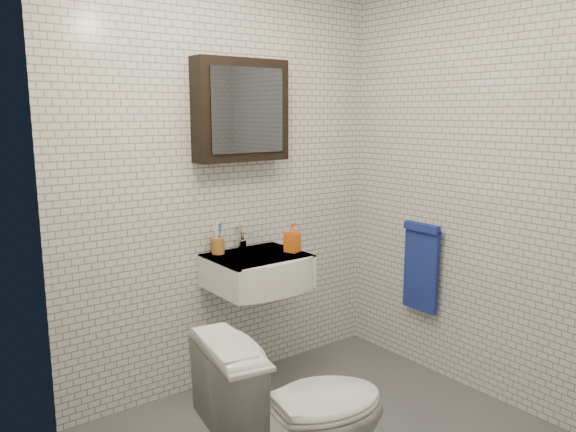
# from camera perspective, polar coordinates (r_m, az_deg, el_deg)

# --- Properties ---
(room_shell) EXTENTS (2.22, 2.02, 2.51)m
(room_shell) POSITION_cam_1_polar(r_m,az_deg,el_deg) (2.63, 5.30, 5.60)
(room_shell) COLOR silver
(room_shell) RESTS_ON ground
(washbasin) EXTENTS (0.55, 0.50, 0.20)m
(washbasin) POSITION_cam_1_polar(r_m,az_deg,el_deg) (3.36, -2.76, -5.64)
(washbasin) COLOR white
(washbasin) RESTS_ON room_shell
(faucet) EXTENTS (0.06, 0.20, 0.15)m
(faucet) POSITION_cam_1_polar(r_m,az_deg,el_deg) (3.48, -4.61, -2.36)
(faucet) COLOR silver
(faucet) RESTS_ON washbasin
(mirror_cabinet) EXTENTS (0.60, 0.15, 0.60)m
(mirror_cabinet) POSITION_cam_1_polar(r_m,az_deg,el_deg) (3.39, -4.77, 10.64)
(mirror_cabinet) COLOR black
(mirror_cabinet) RESTS_ON room_shell
(towel_rail) EXTENTS (0.09, 0.30, 0.58)m
(towel_rail) POSITION_cam_1_polar(r_m,az_deg,el_deg) (3.75, 13.37, -4.72)
(towel_rail) COLOR silver
(towel_rail) RESTS_ON room_shell
(toothbrush_cup) EXTENTS (0.10, 0.10, 0.21)m
(toothbrush_cup) POSITION_cam_1_polar(r_m,az_deg,el_deg) (3.40, -7.13, -2.93)
(toothbrush_cup) COLOR #B16B2C
(toothbrush_cup) RESTS_ON washbasin
(soap_bottle) EXTENTS (0.10, 0.10, 0.18)m
(soap_bottle) POSITION_cam_1_polar(r_m,az_deg,el_deg) (3.41, 0.46, -2.21)
(soap_bottle) COLOR orange
(soap_bottle) RESTS_ON washbasin
(toilet) EXTENTS (0.87, 0.59, 0.82)m
(toilet) POSITION_cam_1_polar(r_m,az_deg,el_deg) (2.54, 1.06, -19.76)
(toilet) COLOR silver
(toilet) RESTS_ON ground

